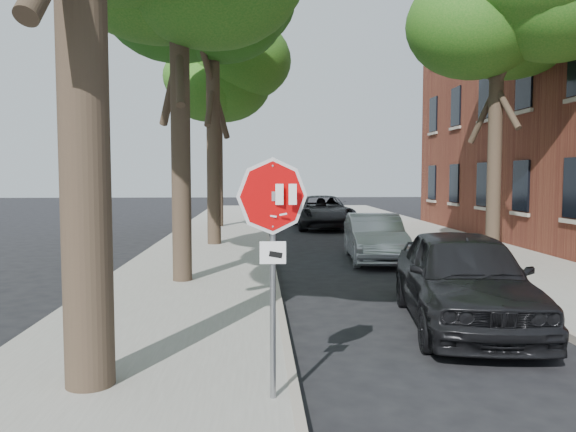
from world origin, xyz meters
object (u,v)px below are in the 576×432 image
(car_a, at_px, (463,278))
(tree_mid_b, at_px, (212,19))
(car_b, at_px, (374,238))
(tree_far, at_px, (218,77))
(stop_sign, at_px, (273,231))
(tree_right, at_px, (496,12))
(car_d, at_px, (322,212))

(car_a, bearing_deg, tree_mid_b, 122.51)
(car_a, relative_size, car_b, 1.13)
(tree_far, xyz_separation_m, car_a, (5.32, -17.89, -6.40))
(tree_mid_b, distance_m, car_a, 13.99)
(stop_sign, height_order, car_b, stop_sign)
(car_b, bearing_deg, tree_right, -1.07)
(stop_sign, relative_size, car_d, 0.46)
(tree_far, xyz_separation_m, tree_right, (8.70, -11.00, 0.00))
(car_b, bearing_deg, car_d, 95.72)
(stop_sign, bearing_deg, tree_right, 56.62)
(car_d, bearing_deg, car_b, -89.20)
(car_d, bearing_deg, stop_sign, -99.09)
(tree_right, relative_size, car_a, 1.95)
(tree_far, relative_size, tree_right, 1.00)
(tree_mid_b, relative_size, car_b, 2.44)
(tree_mid_b, bearing_deg, tree_far, 92.44)
(car_a, height_order, car_b, car_a)
(tree_right, xyz_separation_m, car_d, (-3.71, 10.81, -6.43))
(stop_sign, distance_m, tree_far, 21.88)
(stop_sign, relative_size, tree_mid_b, 0.25)
(stop_sign, relative_size, tree_right, 0.28)
(car_d, bearing_deg, tree_right, -72.07)
(stop_sign, bearing_deg, tree_far, 95.46)
(tree_far, relative_size, car_a, 1.95)
(tree_mid_b, distance_m, tree_right, 9.34)
(tree_far, height_order, car_d, tree_far)
(tree_far, relative_size, car_d, 1.65)
(tree_mid_b, relative_size, tree_far, 1.11)
(tree_right, bearing_deg, car_d, 108.97)
(stop_sign, bearing_deg, car_a, 44.52)
(car_a, distance_m, car_d, 17.70)
(stop_sign, xyz_separation_m, tree_right, (6.68, 10.14, 5.26))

